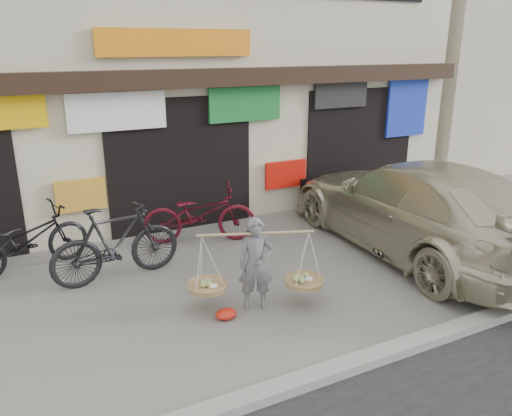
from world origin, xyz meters
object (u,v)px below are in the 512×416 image
street_vendor (256,269)px  bike_2 (200,214)px  bike_0 (26,240)px  bike_1 (116,243)px  suv (415,206)px

street_vendor → bike_2: 2.80m
bike_2 → bike_0: bearing=107.0°
street_vendor → bike_1: (-1.58, 1.87, 0.01)m
bike_0 → bike_1: bike_1 is taller
street_vendor → bike_0: bearing=155.8°
bike_1 → bike_0: bearing=46.6°
suv → bike_0: bearing=-16.4°
bike_1 → suv: 5.34m
suv → bike_1: bearing=-10.7°
street_vendor → bike_0: size_ratio=0.89×
street_vendor → suv: size_ratio=0.32×
street_vendor → bike_0: 4.05m
bike_0 → bike_2: size_ratio=0.98×
bike_1 → bike_2: 2.01m
bike_2 → suv: size_ratio=0.36×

